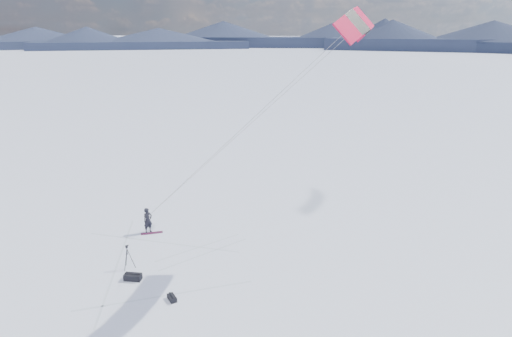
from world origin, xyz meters
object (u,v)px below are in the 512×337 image
at_px(snowkiter, 149,232).
at_px(gear_bag_a, 133,277).
at_px(snowboard, 152,233).
at_px(gear_bag_b, 172,298).
at_px(tripod, 127,254).

relative_size(snowkiter, gear_bag_a, 1.75).
bearing_deg(snowboard, gear_bag_a, -100.76).
xyz_separation_m(snowboard, gear_bag_a, (2.35, -5.29, 0.17)).
distance_m(snowkiter, snowboard, 0.27).
distance_m(snowboard, gear_bag_a, 5.79).
bearing_deg(gear_bag_b, tripod, -165.74).
distance_m(tripod, gear_bag_a, 1.58).
height_order(snowboard, tripod, tripod).
bearing_deg(gear_bag_a, tripod, 122.58).
height_order(snowkiter, snowboard, snowkiter).
bearing_deg(snowkiter, tripod, -138.28).
relative_size(tripod, gear_bag_b, 2.06).
bearing_deg(gear_bag_a, snowkiter, 102.20).
height_order(snowkiter, gear_bag_a, snowkiter).
xyz_separation_m(snowboard, gear_bag_b, (5.41, -6.14, 0.11)).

